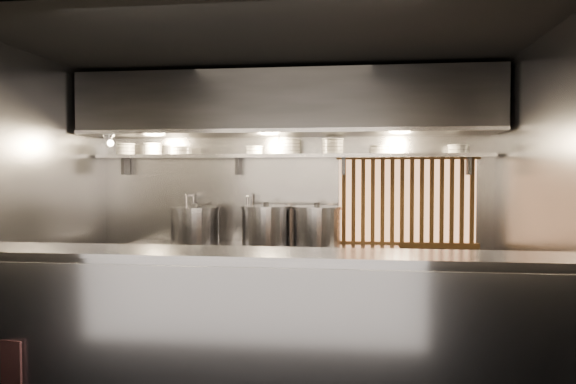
% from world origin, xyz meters
% --- Properties ---
extents(floor, '(4.50, 4.50, 0.00)m').
position_xyz_m(floor, '(0.00, 0.00, 0.00)').
color(floor, black).
rests_on(floor, ground).
extents(ceiling, '(4.50, 4.50, 0.00)m').
position_xyz_m(ceiling, '(0.00, 0.00, 2.80)').
color(ceiling, black).
rests_on(ceiling, wall_back).
extents(wall_back, '(4.50, 0.00, 4.50)m').
position_xyz_m(wall_back, '(0.00, 1.50, 1.40)').
color(wall_back, gray).
rests_on(wall_back, floor).
extents(wall_left, '(0.00, 3.00, 3.00)m').
position_xyz_m(wall_left, '(-2.25, 0.00, 1.40)').
color(wall_left, gray).
rests_on(wall_left, floor).
extents(wall_right, '(0.00, 3.00, 3.00)m').
position_xyz_m(wall_right, '(2.25, 0.00, 1.40)').
color(wall_right, gray).
rests_on(wall_right, floor).
extents(serving_counter, '(4.50, 0.56, 1.13)m').
position_xyz_m(serving_counter, '(0.00, -0.96, 0.57)').
color(serving_counter, '#A0A0A5').
rests_on(serving_counter, floor).
extents(cooking_bench, '(3.00, 0.70, 0.90)m').
position_xyz_m(cooking_bench, '(-0.30, 1.13, 0.45)').
color(cooking_bench, '#A0A0A5').
rests_on(cooking_bench, floor).
extents(bowl_shelf, '(4.40, 0.34, 0.04)m').
position_xyz_m(bowl_shelf, '(0.00, 1.32, 1.88)').
color(bowl_shelf, '#A0A0A5').
rests_on(bowl_shelf, wall_back).
extents(exhaust_hood, '(4.40, 0.81, 0.65)m').
position_xyz_m(exhaust_hood, '(0.00, 1.10, 2.42)').
color(exhaust_hood, '#2D2D30').
rests_on(exhaust_hood, ceiling).
extents(wood_screen, '(1.56, 0.09, 1.04)m').
position_xyz_m(wood_screen, '(1.30, 1.45, 1.38)').
color(wood_screen, '#FFB072').
rests_on(wood_screen, wall_back).
extents(faucet_left, '(0.04, 0.30, 0.50)m').
position_xyz_m(faucet_left, '(-1.15, 1.37, 1.31)').
color(faucet_left, silver).
rests_on(faucet_left, wall_back).
extents(faucet_right, '(0.04, 0.30, 0.50)m').
position_xyz_m(faucet_right, '(-0.45, 1.37, 1.31)').
color(faucet_right, silver).
rests_on(faucet_right, wall_back).
extents(heat_lamp, '(0.25, 0.35, 0.20)m').
position_xyz_m(heat_lamp, '(-1.90, 0.85, 2.07)').
color(heat_lamp, '#A0A0A5').
rests_on(heat_lamp, exhaust_hood).
extents(pendant_bulb, '(0.09, 0.09, 0.19)m').
position_xyz_m(pendant_bulb, '(-0.10, 1.20, 1.96)').
color(pendant_bulb, '#2D2D30').
rests_on(pendant_bulb, exhaust_hood).
extents(stock_pot_left, '(0.58, 0.58, 0.46)m').
position_xyz_m(stock_pot_left, '(-1.02, 1.10, 1.11)').
color(stock_pot_left, '#A0A0A5').
rests_on(stock_pot_left, cooking_bench).
extents(stock_pot_mid, '(0.73, 0.73, 0.48)m').
position_xyz_m(stock_pot_mid, '(-0.23, 1.09, 1.12)').
color(stock_pot_mid, '#A0A0A5').
rests_on(stock_pot_mid, cooking_bench).
extents(stock_pot_right, '(0.60, 0.60, 0.47)m').
position_xyz_m(stock_pot_right, '(0.33, 1.10, 1.12)').
color(stock_pot_right, '#A0A0A5').
rests_on(stock_pot_right, cooking_bench).
extents(red_placard, '(0.27, 0.08, 0.37)m').
position_xyz_m(red_placard, '(-1.72, -1.22, 0.31)').
color(red_placard, red).
rests_on(red_placard, serving_counter).
extents(bowl_stack_0, '(0.23, 0.23, 0.13)m').
position_xyz_m(bowl_stack_0, '(-1.92, 1.32, 1.97)').
color(bowl_stack_0, white).
rests_on(bowl_stack_0, bowl_shelf).
extents(bowl_stack_1, '(0.21, 0.21, 0.13)m').
position_xyz_m(bowl_stack_1, '(-1.58, 1.32, 1.97)').
color(bowl_stack_1, white).
rests_on(bowl_stack_1, bowl_shelf).
extents(bowl_stack_2, '(0.23, 0.23, 0.09)m').
position_xyz_m(bowl_stack_2, '(-1.24, 1.32, 1.95)').
color(bowl_stack_2, white).
rests_on(bowl_stack_2, bowl_shelf).
extents(bowl_stack_3, '(0.20, 0.20, 0.09)m').
position_xyz_m(bowl_stack_3, '(-0.40, 1.32, 1.95)').
color(bowl_stack_3, white).
rests_on(bowl_stack_3, bowl_shelf).
extents(bowl_stack_4, '(0.23, 0.23, 0.17)m').
position_xyz_m(bowl_stack_4, '(0.02, 1.32, 1.98)').
color(bowl_stack_4, white).
rests_on(bowl_stack_4, bowl_shelf).
extents(bowl_stack_5, '(0.25, 0.25, 0.17)m').
position_xyz_m(bowl_stack_5, '(0.48, 1.32, 1.98)').
color(bowl_stack_5, white).
rests_on(bowl_stack_5, bowl_shelf).
extents(bowl_stack_6, '(0.22, 0.22, 0.09)m').
position_xyz_m(bowl_stack_6, '(0.99, 1.32, 1.95)').
color(bowl_stack_6, white).
rests_on(bowl_stack_6, bowl_shelf).
extents(bowl_stack_7, '(0.23, 0.23, 0.09)m').
position_xyz_m(bowl_stack_7, '(1.83, 1.32, 1.95)').
color(bowl_stack_7, white).
rests_on(bowl_stack_7, bowl_shelf).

